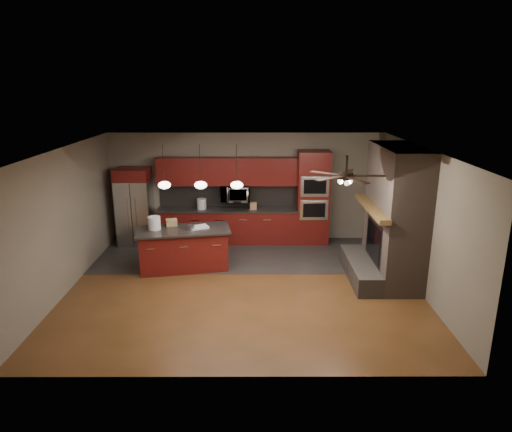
{
  "coord_description": "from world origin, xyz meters",
  "views": [
    {
      "loc": [
        0.23,
        -8.55,
        3.98
      ],
      "look_at": [
        0.25,
        0.6,
        1.32
      ],
      "focal_mm": 32.0,
      "sensor_mm": 36.0,
      "label": 1
    }
  ],
  "objects_px": {
    "oven_tower": "(313,198)",
    "refrigerator": "(135,207)",
    "paint_can": "(191,227)",
    "counter_box": "(253,206)",
    "microwave": "(235,193)",
    "counter_bucket": "(202,204)",
    "paint_tray": "(199,227)",
    "cardboard_box": "(172,222)",
    "kitchen_island": "(184,249)",
    "white_bucket": "(154,223)"
  },
  "relations": [
    {
      "from": "microwave",
      "to": "refrigerator",
      "type": "bearing_deg",
      "value": -177.05
    },
    {
      "from": "microwave",
      "to": "refrigerator",
      "type": "xyz_separation_m",
      "value": [
        -2.55,
        -0.13,
        -0.32
      ]
    },
    {
      "from": "counter_bucket",
      "to": "kitchen_island",
      "type": "bearing_deg",
      "value": -96.91
    },
    {
      "from": "microwave",
      "to": "white_bucket",
      "type": "xyz_separation_m",
      "value": [
        -1.69,
        -1.82,
        -0.24
      ]
    },
    {
      "from": "oven_tower",
      "to": "refrigerator",
      "type": "relative_size",
      "value": 1.21
    },
    {
      "from": "paint_can",
      "to": "counter_box",
      "type": "relative_size",
      "value": 0.89
    },
    {
      "from": "microwave",
      "to": "paint_tray",
      "type": "distance_m",
      "value": 1.9
    },
    {
      "from": "microwave",
      "to": "paint_can",
      "type": "height_order",
      "value": "microwave"
    },
    {
      "from": "paint_can",
      "to": "cardboard_box",
      "type": "bearing_deg",
      "value": 148.06
    },
    {
      "from": "oven_tower",
      "to": "counter_box",
      "type": "bearing_deg",
      "value": -178.39
    },
    {
      "from": "oven_tower",
      "to": "counter_box",
      "type": "relative_size",
      "value": 13.02
    },
    {
      "from": "cardboard_box",
      "to": "counter_box",
      "type": "height_order",
      "value": "counter_box"
    },
    {
      "from": "refrigerator",
      "to": "kitchen_island",
      "type": "distance_m",
      "value": 2.29
    },
    {
      "from": "oven_tower",
      "to": "paint_tray",
      "type": "bearing_deg",
      "value": -148.56
    },
    {
      "from": "paint_can",
      "to": "paint_tray",
      "type": "xyz_separation_m",
      "value": [
        0.15,
        0.13,
        -0.03
      ]
    },
    {
      "from": "oven_tower",
      "to": "microwave",
      "type": "bearing_deg",
      "value": 178.34
    },
    {
      "from": "oven_tower",
      "to": "microwave",
      "type": "xyz_separation_m",
      "value": [
        -1.98,
        0.06,
        0.11
      ]
    },
    {
      "from": "refrigerator",
      "to": "counter_box",
      "type": "bearing_deg",
      "value": 0.6
    },
    {
      "from": "cardboard_box",
      "to": "counter_bucket",
      "type": "distance_m",
      "value": 1.58
    },
    {
      "from": "microwave",
      "to": "kitchen_island",
      "type": "xyz_separation_m",
      "value": [
        -1.07,
        -1.81,
        -0.83
      ]
    },
    {
      "from": "oven_tower",
      "to": "microwave",
      "type": "height_order",
      "value": "oven_tower"
    },
    {
      "from": "kitchen_island",
      "to": "counter_bucket",
      "type": "xyz_separation_m",
      "value": [
        0.21,
        1.76,
        0.57
      ]
    },
    {
      "from": "kitchen_island",
      "to": "cardboard_box",
      "type": "relative_size",
      "value": 9.03
    },
    {
      "from": "refrigerator",
      "to": "paint_tray",
      "type": "height_order",
      "value": "refrigerator"
    },
    {
      "from": "refrigerator",
      "to": "paint_tray",
      "type": "xyz_separation_m",
      "value": [
        1.81,
        -1.58,
        -0.04
      ]
    },
    {
      "from": "paint_can",
      "to": "oven_tower",
      "type": "bearing_deg",
      "value": 32.02
    },
    {
      "from": "microwave",
      "to": "paint_can",
      "type": "relative_size",
      "value": 4.5
    },
    {
      "from": "white_bucket",
      "to": "paint_can",
      "type": "bearing_deg",
      "value": -2.36
    },
    {
      "from": "refrigerator",
      "to": "counter_bucket",
      "type": "height_order",
      "value": "refrigerator"
    },
    {
      "from": "kitchen_island",
      "to": "refrigerator",
      "type": "bearing_deg",
      "value": 121.52
    },
    {
      "from": "oven_tower",
      "to": "white_bucket",
      "type": "xyz_separation_m",
      "value": [
        -3.67,
        -1.76,
        -0.13
      ]
    },
    {
      "from": "oven_tower",
      "to": "counter_box",
      "type": "height_order",
      "value": "oven_tower"
    },
    {
      "from": "white_bucket",
      "to": "paint_can",
      "type": "xyz_separation_m",
      "value": [
        0.8,
        -0.03,
        -0.09
      ]
    },
    {
      "from": "microwave",
      "to": "white_bucket",
      "type": "relative_size",
      "value": 2.54
    },
    {
      "from": "white_bucket",
      "to": "paint_tray",
      "type": "distance_m",
      "value": 0.97
    },
    {
      "from": "cardboard_box",
      "to": "oven_tower",
      "type": "bearing_deg",
      "value": 8.62
    },
    {
      "from": "microwave",
      "to": "counter_bucket",
      "type": "bearing_deg",
      "value": -176.67
    },
    {
      "from": "paint_tray",
      "to": "cardboard_box",
      "type": "bearing_deg",
      "value": 139.41
    },
    {
      "from": "microwave",
      "to": "counter_bucket",
      "type": "distance_m",
      "value": 0.9
    },
    {
      "from": "oven_tower",
      "to": "refrigerator",
      "type": "bearing_deg",
      "value": -179.06
    },
    {
      "from": "paint_tray",
      "to": "microwave",
      "type": "bearing_deg",
      "value": 40.84
    },
    {
      "from": "oven_tower",
      "to": "white_bucket",
      "type": "height_order",
      "value": "oven_tower"
    },
    {
      "from": "oven_tower",
      "to": "counter_box",
      "type": "xyz_separation_m",
      "value": [
        -1.51,
        -0.04,
        -0.2
      ]
    },
    {
      "from": "cardboard_box",
      "to": "counter_bucket",
      "type": "relative_size",
      "value": 0.9
    },
    {
      "from": "paint_tray",
      "to": "cardboard_box",
      "type": "height_order",
      "value": "cardboard_box"
    },
    {
      "from": "refrigerator",
      "to": "paint_tray",
      "type": "distance_m",
      "value": 2.41
    },
    {
      "from": "oven_tower",
      "to": "microwave",
      "type": "distance_m",
      "value": 1.98
    },
    {
      "from": "microwave",
      "to": "kitchen_island",
      "type": "height_order",
      "value": "microwave"
    },
    {
      "from": "paint_can",
      "to": "paint_tray",
      "type": "height_order",
      "value": "paint_can"
    },
    {
      "from": "oven_tower",
      "to": "counter_bucket",
      "type": "relative_size",
      "value": 8.98
    }
  ]
}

